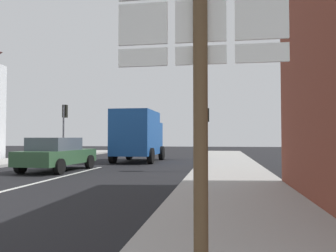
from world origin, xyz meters
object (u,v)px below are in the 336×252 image
at_px(traffic_light_far_right, 207,122).
at_px(traffic_light_near_right, 200,107).
at_px(route_sign_post, 201,83).
at_px(delivery_truck, 138,135).
at_px(sedan_far, 57,154).
at_px(traffic_light_far_left, 65,119).

height_order(traffic_light_far_right, traffic_light_near_right, traffic_light_near_right).
bearing_deg(traffic_light_near_right, route_sign_post, -86.51).
height_order(delivery_truck, traffic_light_near_right, traffic_light_near_right).
distance_m(sedan_far, traffic_light_far_left, 9.29).
bearing_deg(route_sign_post, traffic_light_far_left, 119.68).
relative_size(delivery_truck, traffic_light_far_left, 1.32).
bearing_deg(delivery_truck, traffic_light_far_left, 158.65).
bearing_deg(sedan_far, traffic_light_far_left, 114.47).
bearing_deg(delivery_truck, traffic_light_near_right, -51.75).
relative_size(delivery_truck, traffic_light_far_right, 1.46).
bearing_deg(traffic_light_near_right, traffic_light_far_right, 90.00).
bearing_deg(traffic_light_far_left, route_sign_post, -60.32).
relative_size(sedan_far, traffic_light_far_left, 1.13).
xyz_separation_m(route_sign_post, traffic_light_far_left, (-10.70, 18.77, 0.80)).
xyz_separation_m(delivery_truck, route_sign_post, (4.75, -16.44, 0.35)).
distance_m(route_sign_post, traffic_light_far_right, 18.98).
relative_size(sedan_far, traffic_light_near_right, 1.13).
bearing_deg(traffic_light_far_left, delivery_truck, -21.35).
height_order(route_sign_post, traffic_light_far_right, traffic_light_far_right).
relative_size(sedan_far, route_sign_post, 1.34).
relative_size(traffic_light_far_left, traffic_light_near_right, 1.00).
distance_m(traffic_light_far_right, traffic_light_far_left, 10.01).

